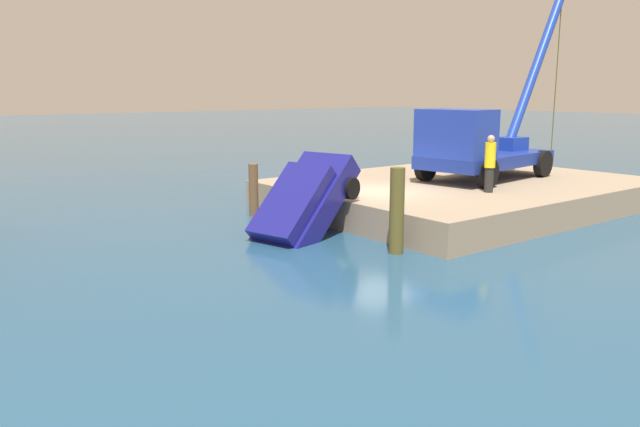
# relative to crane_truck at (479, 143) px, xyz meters

# --- Properties ---
(ground) EXTENTS (200.00, 200.00, 0.00)m
(ground) POSITION_rel_crane_truck_xyz_m (4.64, -0.33, -2.28)
(ground) COLOR navy
(dock) EXTENTS (12.50, 9.54, 0.92)m
(dock) POSITION_rel_crane_truck_xyz_m (0.40, -0.33, -1.82)
(dock) COLOR gray
(dock) RESTS_ON ground
(crane_truck) EXTENTS (8.59, 3.39, 7.24)m
(crane_truck) POSITION_rel_crane_truck_xyz_m (0.00, 0.00, 0.00)
(crane_truck) COLOR navy
(crane_truck) RESTS_ON dock
(dock_worker) EXTENTS (0.34, 0.34, 1.83)m
(dock_worker) POSITION_rel_crane_truck_xyz_m (1.90, 1.97, -0.42)
(dock_worker) COLOR #262626
(dock_worker) RESTS_ON dock
(salvaged_car) EXTENTS (4.16, 2.76, 3.64)m
(salvaged_car) POSITION_rel_crane_truck_xyz_m (8.21, 0.15, -1.69)
(salvaged_car) COLOR navy
(salvaged_car) RESTS_ON ground
(piling_near) EXTENTS (0.31, 0.31, 1.75)m
(piling_near) POSITION_rel_crane_truck_xyz_m (7.44, -3.31, -1.41)
(piling_near) COLOR brown
(piling_near) RESTS_ON ground
(piling_mid) EXTENTS (0.32, 0.32, 1.49)m
(piling_mid) POSITION_rel_crane_truck_xyz_m (7.12, -0.72, -1.54)
(piling_mid) COLOR #4D502B
(piling_mid) RESTS_ON ground
(piling_far) EXTENTS (0.38, 0.38, 2.23)m
(piling_far) POSITION_rel_crane_truck_xyz_m (7.17, 3.16, -1.17)
(piling_far) COLOR brown
(piling_far) RESTS_ON ground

